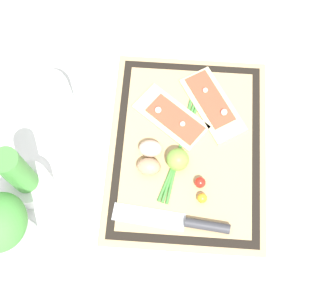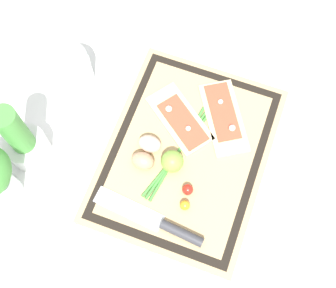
{
  "view_description": "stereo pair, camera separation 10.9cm",
  "coord_description": "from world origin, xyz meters",
  "px_view_note": "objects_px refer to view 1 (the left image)",
  "views": [
    {
      "loc": [
        -0.39,
        0.02,
        1.05
      ],
      "look_at": [
        0.0,
        0.05,
        0.03
      ],
      "focal_mm": 50.0,
      "sensor_mm": 36.0,
      "label": 1
    },
    {
      "loc": [
        -0.36,
        -0.09,
        1.05
      ],
      "look_at": [
        0.0,
        0.05,
        0.03
      ],
      "focal_mm": 50.0,
      "sensor_mm": 36.0,
      "label": 2
    }
  ],
  "objects_px": {
    "pizza_slice_near": "(212,104)",
    "cherry_tomato_yellow": "(202,198)",
    "knife": "(190,223)",
    "lime": "(178,159)",
    "egg_brown": "(149,167)",
    "pizza_slice_far": "(172,117)",
    "egg_pink": "(151,149)",
    "sauce_jar": "(54,97)",
    "herb_pot": "(26,180)",
    "cherry_tomato_red": "(200,182)",
    "herb_glass": "(5,225)"
  },
  "relations": [
    {
      "from": "cherry_tomato_yellow",
      "to": "sauce_jar",
      "type": "relative_size",
      "value": 0.2
    },
    {
      "from": "egg_pink",
      "to": "herb_pot",
      "type": "height_order",
      "value": "herb_pot"
    },
    {
      "from": "lime",
      "to": "egg_brown",
      "type": "bearing_deg",
      "value": 106.89
    },
    {
      "from": "cherry_tomato_red",
      "to": "herb_pot",
      "type": "bearing_deg",
      "value": 95.1
    },
    {
      "from": "pizza_slice_far",
      "to": "herb_pot",
      "type": "relative_size",
      "value": 0.89
    },
    {
      "from": "pizza_slice_near",
      "to": "knife",
      "type": "height_order",
      "value": "pizza_slice_near"
    },
    {
      "from": "pizza_slice_near",
      "to": "herb_pot",
      "type": "xyz_separation_m",
      "value": [
        -0.24,
        0.4,
        0.05
      ]
    },
    {
      "from": "pizza_slice_far",
      "to": "herb_glass",
      "type": "xyz_separation_m",
      "value": [
        -0.3,
        0.32,
        0.09
      ]
    },
    {
      "from": "egg_brown",
      "to": "knife",
      "type": "bearing_deg",
      "value": -139.96
    },
    {
      "from": "pizza_slice_far",
      "to": "cherry_tomato_red",
      "type": "height_order",
      "value": "cherry_tomato_red"
    },
    {
      "from": "sauce_jar",
      "to": "herb_glass",
      "type": "relative_size",
      "value": 0.58
    },
    {
      "from": "knife",
      "to": "egg_pink",
      "type": "bearing_deg",
      "value": 31.52
    },
    {
      "from": "pizza_slice_near",
      "to": "lime",
      "type": "height_order",
      "value": "lime"
    },
    {
      "from": "cherry_tomato_red",
      "to": "herb_glass",
      "type": "height_order",
      "value": "herb_glass"
    },
    {
      "from": "herb_pot",
      "to": "sauce_jar",
      "type": "height_order",
      "value": "herb_pot"
    },
    {
      "from": "egg_brown",
      "to": "herb_glass",
      "type": "distance_m",
      "value": 0.33
    },
    {
      "from": "cherry_tomato_yellow",
      "to": "cherry_tomato_red",
      "type": "bearing_deg",
      "value": 9.66
    },
    {
      "from": "egg_brown",
      "to": "lime",
      "type": "bearing_deg",
      "value": -73.11
    },
    {
      "from": "pizza_slice_far",
      "to": "knife",
      "type": "distance_m",
      "value": 0.26
    },
    {
      "from": "knife",
      "to": "egg_pink",
      "type": "distance_m",
      "value": 0.19
    },
    {
      "from": "pizza_slice_near",
      "to": "cherry_tomato_yellow",
      "type": "xyz_separation_m",
      "value": [
        -0.24,
        0.02,
        0.01
      ]
    },
    {
      "from": "pizza_slice_near",
      "to": "herb_pot",
      "type": "height_order",
      "value": "herb_pot"
    },
    {
      "from": "pizza_slice_far",
      "to": "sauce_jar",
      "type": "height_order",
      "value": "sauce_jar"
    },
    {
      "from": "pizza_slice_far",
      "to": "knife",
      "type": "bearing_deg",
      "value": -167.2
    },
    {
      "from": "egg_brown",
      "to": "herb_glass",
      "type": "xyz_separation_m",
      "value": [
        -0.17,
        0.27,
        0.08
      ]
    },
    {
      "from": "pizza_slice_near",
      "to": "cherry_tomato_yellow",
      "type": "distance_m",
      "value": 0.24
    },
    {
      "from": "sauce_jar",
      "to": "herb_pot",
      "type": "bearing_deg",
      "value": 173.89
    },
    {
      "from": "egg_brown",
      "to": "sauce_jar",
      "type": "relative_size",
      "value": 0.48
    },
    {
      "from": "lime",
      "to": "herb_pot",
      "type": "bearing_deg",
      "value": 103.91
    },
    {
      "from": "lime",
      "to": "herb_glass",
      "type": "distance_m",
      "value": 0.39
    },
    {
      "from": "egg_pink",
      "to": "pizza_slice_far",
      "type": "bearing_deg",
      "value": -25.91
    },
    {
      "from": "lime",
      "to": "cherry_tomato_yellow",
      "type": "xyz_separation_m",
      "value": [
        -0.08,
        -0.06,
        -0.01
      ]
    },
    {
      "from": "pizza_slice_near",
      "to": "pizza_slice_far",
      "type": "relative_size",
      "value": 1.07
    },
    {
      "from": "knife",
      "to": "egg_pink",
      "type": "height_order",
      "value": "egg_pink"
    },
    {
      "from": "lime",
      "to": "pizza_slice_far",
      "type": "bearing_deg",
      "value": 10.43
    },
    {
      "from": "egg_pink",
      "to": "cherry_tomato_red",
      "type": "height_order",
      "value": "egg_pink"
    },
    {
      "from": "egg_brown",
      "to": "sauce_jar",
      "type": "xyz_separation_m",
      "value": [
        0.15,
        0.24,
        0.01
      ]
    },
    {
      "from": "egg_pink",
      "to": "egg_brown",
      "type": "bearing_deg",
      "value": 179.5
    },
    {
      "from": "cherry_tomato_red",
      "to": "sauce_jar",
      "type": "distance_m",
      "value": 0.4
    },
    {
      "from": "pizza_slice_far",
      "to": "lime",
      "type": "height_order",
      "value": "lime"
    },
    {
      "from": "knife",
      "to": "egg_pink",
      "type": "xyz_separation_m",
      "value": [
        0.16,
        0.1,
        0.01
      ]
    },
    {
      "from": "pizza_slice_near",
      "to": "herb_glass",
      "type": "bearing_deg",
      "value": 129.84
    },
    {
      "from": "cherry_tomato_red",
      "to": "pizza_slice_far",
      "type": "bearing_deg",
      "value": 25.03
    },
    {
      "from": "pizza_slice_near",
      "to": "egg_pink",
      "type": "distance_m",
      "value": 0.19
    },
    {
      "from": "herb_pot",
      "to": "sauce_jar",
      "type": "xyz_separation_m",
      "value": [
        0.22,
        -0.02,
        -0.03
      ]
    },
    {
      "from": "cherry_tomato_red",
      "to": "sauce_jar",
      "type": "relative_size",
      "value": 0.22
    },
    {
      "from": "lime",
      "to": "cherry_tomato_red",
      "type": "height_order",
      "value": "lime"
    },
    {
      "from": "egg_pink",
      "to": "cherry_tomato_red",
      "type": "distance_m",
      "value": 0.14
    },
    {
      "from": "egg_brown",
      "to": "herb_pot",
      "type": "bearing_deg",
      "value": 103.16
    },
    {
      "from": "knife",
      "to": "lime",
      "type": "height_order",
      "value": "lime"
    }
  ]
}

